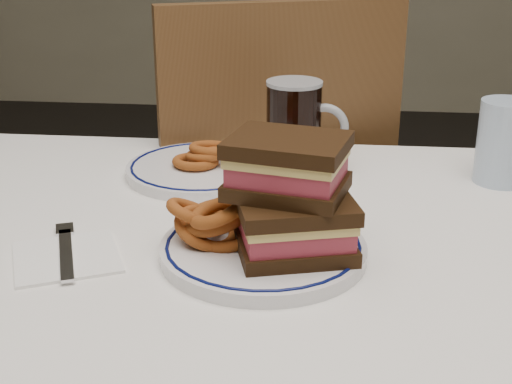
# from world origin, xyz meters

# --- Properties ---
(dining_table) EXTENTS (1.27, 0.87, 0.75)m
(dining_table) POSITION_xyz_m (0.00, 0.00, 0.64)
(dining_table) COLOR white
(dining_table) RESTS_ON floor
(chair_far) EXTENTS (0.60, 0.60, 1.00)m
(chair_far) POSITION_xyz_m (-0.07, 0.58, 0.54)
(chair_far) COLOR #3F2614
(chair_far) RESTS_ON floor
(main_plate) EXTENTS (0.25, 0.25, 0.02)m
(main_plate) POSITION_xyz_m (-0.01, -0.04, 0.76)
(main_plate) COLOR white
(main_plate) RESTS_ON dining_table
(reuben_sandwich) EXTENTS (0.17, 0.15, 0.14)m
(reuben_sandwich) POSITION_xyz_m (0.02, -0.05, 0.84)
(reuben_sandwich) COLOR black
(reuben_sandwich) RESTS_ON main_plate
(onion_rings_main) EXTENTS (0.12, 0.10, 0.08)m
(onion_rings_main) POSITION_xyz_m (-0.07, -0.03, 0.79)
(onion_rings_main) COLOR #68300D
(onion_rings_main) RESTS_ON main_plate
(ketchup_ramekin) EXTENTS (0.06, 0.06, 0.04)m
(ketchup_ramekin) POSITION_xyz_m (-0.03, 0.06, 0.79)
(ketchup_ramekin) COLOR silver
(ketchup_ramekin) RESTS_ON main_plate
(beer_mug) EXTENTS (0.13, 0.09, 0.15)m
(beer_mug) POSITION_xyz_m (0.01, 0.28, 0.83)
(beer_mug) COLOR black
(beer_mug) RESTS_ON dining_table
(water_glass) EXTENTS (0.08, 0.08, 0.13)m
(water_glass) POSITION_xyz_m (0.33, 0.26, 0.82)
(water_glass) COLOR #A9C1DA
(water_glass) RESTS_ON dining_table
(far_plate) EXTENTS (0.24, 0.24, 0.02)m
(far_plate) POSITION_xyz_m (-0.14, 0.25, 0.76)
(far_plate) COLOR white
(far_plate) RESTS_ON dining_table
(onion_rings_far) EXTENTS (0.10, 0.09, 0.04)m
(onion_rings_far) POSITION_xyz_m (-0.13, 0.25, 0.78)
(onion_rings_far) COLOR #68300D
(onion_rings_far) RESTS_ON far_plate
(napkin_fork) EXTENTS (0.16, 0.17, 0.01)m
(napkin_fork) POSITION_xyz_m (-0.25, -0.06, 0.75)
(napkin_fork) COLOR white
(napkin_fork) RESTS_ON dining_table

